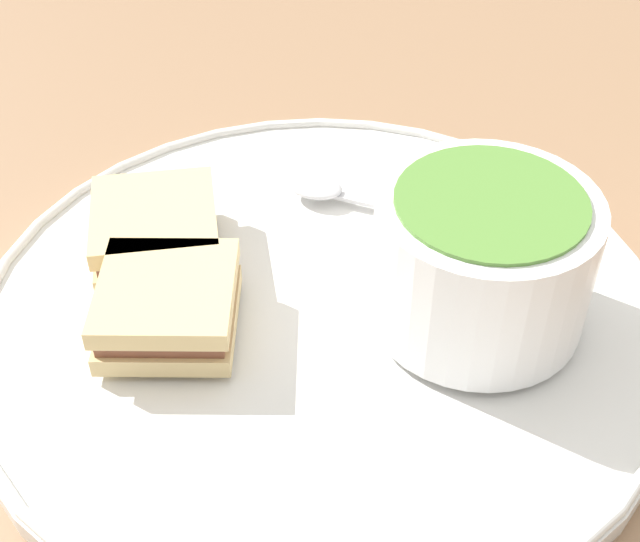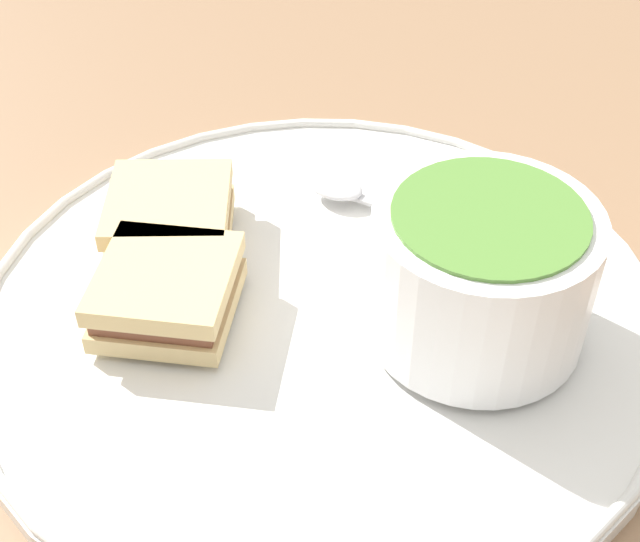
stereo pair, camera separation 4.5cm
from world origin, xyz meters
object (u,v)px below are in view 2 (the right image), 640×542
object	(u,v)px
spoon	(350,192)
sandwich_half_far	(167,291)
sandwich_half_near	(170,216)
soup_bowl	(481,274)

from	to	relation	value
spoon	sandwich_half_far	bearing A→B (deg)	74.29
spoon	sandwich_half_far	xyz separation A→B (m)	(-0.12, -0.07, 0.01)
spoon	sandwich_half_near	distance (m)	0.11
spoon	sandwich_half_near	bearing A→B (deg)	48.36
sandwich_half_far	spoon	bearing A→B (deg)	30.98
spoon	sandwich_half_near	size ratio (longest dim) A/B	1.12
sandwich_half_far	soup_bowl	bearing A→B (deg)	-19.41
sandwich_half_near	sandwich_half_far	bearing A→B (deg)	-99.11
spoon	sandwich_half_far	world-z (taller)	sandwich_half_far
spoon	soup_bowl	bearing A→B (deg)	146.59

